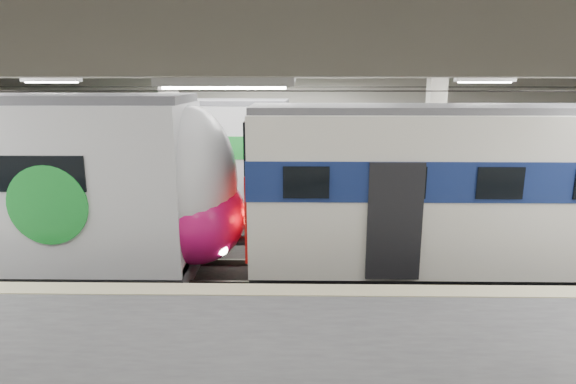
{
  "coord_description": "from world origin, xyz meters",
  "views": [
    {
      "loc": [
        0.82,
        -11.63,
        4.99
      ],
      "look_at": [
        0.61,
        1.0,
        2.0
      ],
      "focal_mm": 30.0,
      "sensor_mm": 36.0,
      "label": 1
    }
  ],
  "objects": [
    {
      "name": "far_train",
      "position": [
        -6.1,
        5.5,
        2.21
      ],
      "size": [
        13.39,
        3.25,
        4.27
      ],
      "rotation": [
        0.0,
        0.0,
        -0.04
      ],
      "color": "silver",
      "rests_on": "ground"
    },
    {
      "name": "station_hall",
      "position": [
        0.0,
        -1.74,
        3.24
      ],
      "size": [
        36.0,
        24.0,
        5.75
      ],
      "color": "black",
      "rests_on": "ground"
    },
    {
      "name": "older_rer",
      "position": [
        6.23,
        0.0,
        2.29
      ],
      "size": [
        13.21,
        2.92,
        4.37
      ],
      "color": "white",
      "rests_on": "ground"
    }
  ]
}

